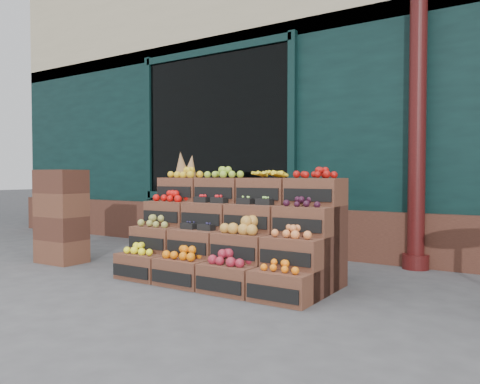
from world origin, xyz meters
The scene contains 5 objects.
ground centered at (0.00, 0.00, 0.00)m, with size 60.00×60.00×0.00m, color #454547.
shop_facade centered at (0.00, 5.11, 2.40)m, with size 12.00×6.24×4.80m.
crate_display centered at (-0.17, 0.51, 0.39)m, with size 2.04×1.00×1.28m.
spare_crates centered at (-2.35, 0.18, 0.54)m, with size 0.55×0.39×1.08m.
shopkeeper centered at (-2.03, 2.68, 1.11)m, with size 0.81×0.53×2.21m, color #1C622E.
Camera 1 is at (2.36, -3.22, 1.01)m, focal length 35.00 mm.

